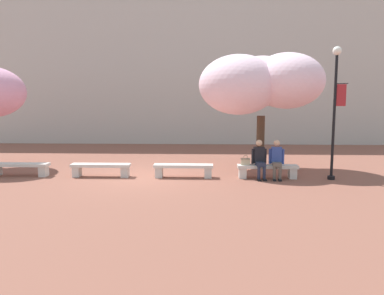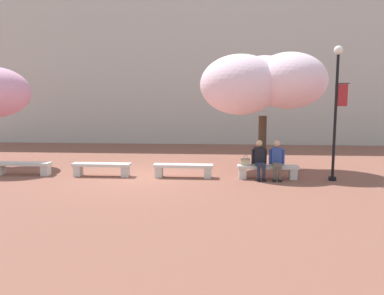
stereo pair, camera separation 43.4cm
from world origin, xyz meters
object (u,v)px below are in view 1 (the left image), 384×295
Objects in this scene: stone_bench_near_east at (267,169)px; handbag at (245,161)px; lamp_post_with_banner at (335,101)px; stone_bench_west_end at (20,167)px; person_seated_left at (260,158)px; cherry_tree_main at (261,83)px; stone_bench_center at (183,168)px; stone_bench_near_west at (101,168)px; person_seated_right at (277,158)px.

handbag is at bearing -178.66° from stone_bench_near_east.
lamp_post_with_banner is (2.09, -0.11, 2.26)m from stone_bench_near_east.
stone_bench_west_end is 8.19m from person_seated_left.
cherry_tree_main is (0.23, 1.76, 2.54)m from person_seated_left.
person_seated_left is (2.54, -0.05, 0.39)m from stone_bench_center.
person_seated_right is at bearing -0.52° from stone_bench_near_west.
handbag is at bearing -111.66° from cherry_tree_main.
cherry_tree_main is at bearing 91.78° from stone_bench_near_east.
stone_bench_near_east is 5.90× the size of handbag.
stone_bench_near_west is 0.47× the size of lamp_post_with_banner.
lamp_post_with_banner is (1.80, -0.06, 1.87)m from person_seated_right.
person_seated_left is 3.81× the size of handbag.
person_seated_left is at bearing -4.48° from handbag.
stone_bench_near_east is 0.79m from handbag.
person_seated_right is (0.57, -0.00, 0.00)m from person_seated_left.
stone_bench_near_west is at bearing 179.80° from handbag.
cherry_tree_main is at bearing 68.34° from handbag.
person_seated_left is at bearing -97.38° from cherry_tree_main.
lamp_post_with_banner reaches higher than person_seated_left.
stone_bench_near_west is at bearing 0.00° from stone_bench_west_end.
stone_bench_near_west is 0.43× the size of cherry_tree_main.
stone_bench_near_east is at bearing 169.36° from person_seated_right.
stone_bench_center is (5.64, 0.00, 0.00)m from stone_bench_west_end.
stone_bench_near_east is 0.43× the size of cherry_tree_main.
person_seated_right is 1.03m from handbag.
stone_bench_center is 0.43× the size of cherry_tree_main.
stone_bench_near_east is at bearing -88.22° from cherry_tree_main.
cherry_tree_main is at bearing 11.50° from stone_bench_west_end.
lamp_post_with_banner is at bearing -40.40° from cherry_tree_main.
stone_bench_near_west is 5.64m from stone_bench_near_east.
stone_bench_near_west is at bearing -162.97° from cherry_tree_main.
person_seated_right reaches higher than stone_bench_near_east.
stone_bench_center is 1.55× the size of person_seated_left.
person_seated_right is 3.81× the size of handbag.
cherry_tree_main is 1.07× the size of lamp_post_with_banner.
stone_bench_near_west is at bearing 180.00° from stone_bench_center.
person_seated_left is at bearing 179.98° from person_seated_right.
handbag is at bearing -0.48° from stone_bench_center.
stone_bench_near_west is 4.91m from handbag.
stone_bench_west_end is 5.90× the size of handbag.
person_seated_right is at bearing -0.02° from person_seated_left.
person_seated_left is 3.02m from lamp_post_with_banner.
stone_bench_near_east is 0.47× the size of lamp_post_with_banner.
person_seated_right is 2.60m from lamp_post_with_banner.
person_seated_right reaches higher than handbag.
person_seated_left is at bearing -169.33° from stone_bench_near_east.
person_seated_right is 0.28× the size of cherry_tree_main.
person_seated_right is at bearing -0.35° from stone_bench_west_end.
person_seated_left is 0.30× the size of lamp_post_with_banner.
person_seated_right is (3.10, -0.05, 0.39)m from stone_bench_center.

